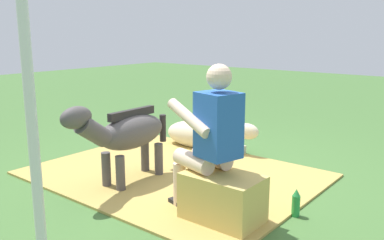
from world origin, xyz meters
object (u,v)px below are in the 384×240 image
at_px(person_seated, 210,136).
at_px(soda_bottle, 296,203).
at_px(pony_standing, 126,133).
at_px(pony_lying, 203,135).
at_px(tent_pole_left, 29,89).
at_px(hay_bale, 222,199).

distance_m(person_seated, soda_bottle, 0.93).
bearing_deg(pony_standing, person_seated, 176.03).
distance_m(pony_lying, tent_pole_left, 3.45).
bearing_deg(soda_bottle, pony_lying, -31.63).
relative_size(pony_standing, soda_bottle, 5.55).
distance_m(hay_bale, soda_bottle, 0.64).
bearing_deg(pony_lying, person_seated, 128.80).
bearing_deg(hay_bale, pony_standing, -4.75).
xyz_separation_m(hay_bale, soda_bottle, (-0.42, -0.48, -0.09)).
relative_size(soda_bottle, tent_pole_left, 0.10).
relative_size(person_seated, soda_bottle, 5.30).
bearing_deg(soda_bottle, hay_bale, 48.59).
height_order(hay_bale, pony_lying, pony_lying).
relative_size(hay_bale, soda_bottle, 2.59).
relative_size(hay_bale, person_seated, 0.49).
distance_m(person_seated, pony_standing, 1.10).
xyz_separation_m(pony_lying, soda_bottle, (-1.85, 1.14, -0.07)).
bearing_deg(tent_pole_left, person_seated, -93.60).
distance_m(hay_bale, person_seated, 0.52).
bearing_deg(hay_bale, tent_pole_left, 80.30).
height_order(pony_standing, tent_pole_left, tent_pole_left).
relative_size(hay_bale, pony_lying, 0.46).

